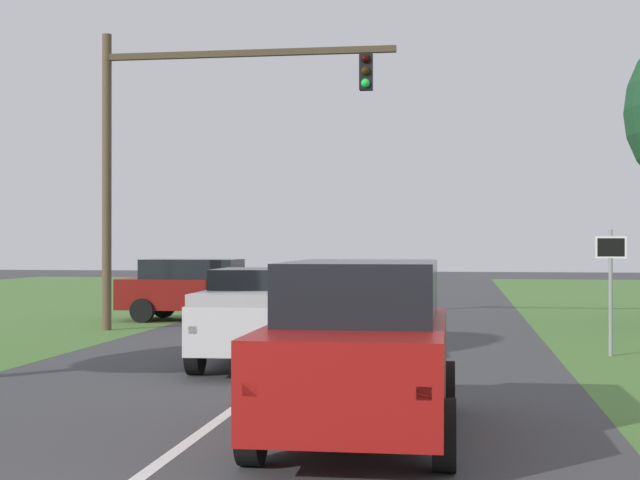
# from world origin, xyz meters

# --- Properties ---
(ground_plane) EXTENTS (120.00, 120.00, 0.00)m
(ground_plane) POSITION_xyz_m (0.00, 9.80, 0.00)
(ground_plane) COLOR #424244
(red_suv_near) EXTENTS (2.19, 4.76, 2.02)m
(red_suv_near) POSITION_xyz_m (1.89, 5.88, 1.05)
(red_suv_near) COLOR #9E1411
(red_suv_near) RESTS_ON ground_plane
(pickup_truck_lead) EXTENTS (2.39, 5.07, 1.77)m
(pickup_truck_lead) POSITION_xyz_m (-0.53, 12.06, 0.93)
(pickup_truck_lead) COLOR silver
(pickup_truck_lead) RESTS_ON ground_plane
(traffic_light) EXTENTS (7.56, 0.40, 7.62)m
(traffic_light) POSITION_xyz_m (-4.02, 18.24, 5.04)
(traffic_light) COLOR brown
(traffic_light) RESTS_ON ground_plane
(keep_moving_sign) EXTENTS (0.60, 0.09, 2.51)m
(keep_moving_sign) POSITION_xyz_m (5.96, 14.38, 1.60)
(keep_moving_sign) COLOR gray
(keep_moving_sign) RESTS_ON ground_plane
(crossing_suv_far) EXTENTS (4.56, 2.11, 1.77)m
(crossing_suv_far) POSITION_xyz_m (-4.48, 21.46, 0.93)
(crossing_suv_far) COLOR maroon
(crossing_suv_far) RESTS_ON ground_plane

